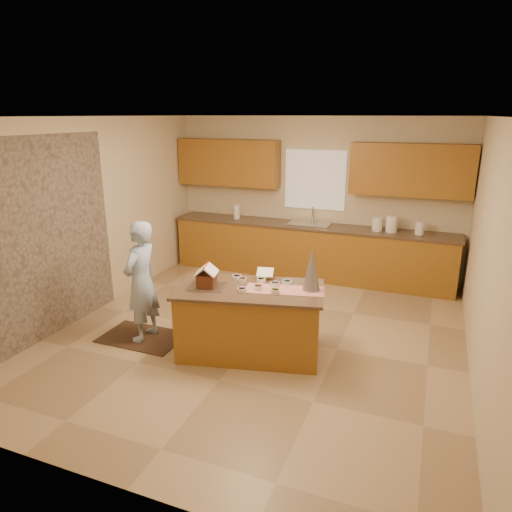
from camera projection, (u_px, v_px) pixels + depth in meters
name	position (u px, v px, depth m)	size (l,w,h in m)	color
floor	(258.00, 335.00, 5.94)	(5.50, 5.50, 0.00)	tan
ceiling	(258.00, 116.00, 5.15)	(5.50, 5.50, 0.00)	silver
wall_back	(315.00, 197.00, 7.99)	(5.50, 5.50, 0.00)	beige
wall_front	(110.00, 328.00, 3.10)	(5.50, 5.50, 0.00)	beige
wall_left	(90.00, 217.00, 6.41)	(5.50, 5.50, 0.00)	beige
wall_right	(487.00, 256.00, 4.67)	(5.50, 5.50, 0.00)	beige
stone_accent	(48.00, 238.00, 5.72)	(2.50, 2.50, 0.00)	gray
window_curtain	(315.00, 180.00, 7.88)	(1.05, 0.03, 1.00)	white
back_counter_base	(309.00, 252.00, 7.99)	(4.80, 0.60, 0.88)	olive
back_counter_top	(309.00, 226.00, 7.86)	(4.85, 0.63, 0.04)	brown
upper_cabinet_left	(229.00, 163.00, 8.21)	(1.85, 0.35, 0.80)	#9E5F21
upper_cabinet_right	(411.00, 170.00, 7.13)	(1.85, 0.35, 0.80)	#9E5F21
sink	(309.00, 227.00, 7.86)	(0.70, 0.45, 0.12)	silver
faucet	(313.00, 215.00, 7.97)	(0.03, 0.03, 0.28)	silver
island_base	(250.00, 322.00, 5.40)	(1.61, 0.80, 0.79)	olive
island_top	(250.00, 290.00, 5.28)	(1.68, 0.87, 0.04)	brown
table_runner	(285.00, 290.00, 5.22)	(0.89, 0.32, 0.01)	red
baking_tray	(207.00, 286.00, 5.30)	(0.41, 0.30, 0.02)	silver
cookbook	(265.00, 272.00, 5.55)	(0.20, 0.02, 0.16)	white
tinsel_tree	(312.00, 269.00, 5.15)	(0.20, 0.20, 0.49)	#ADACB8
rug	(142.00, 337.00, 5.88)	(1.02, 0.67, 0.01)	black
boy	(141.00, 282.00, 5.64)	(0.55, 0.36, 1.51)	#9CB8DE
canister_a	(377.00, 224.00, 7.43)	(0.16, 0.16, 0.22)	white
canister_b	(392.00, 224.00, 7.34)	(0.18, 0.18, 0.26)	white
canister_c	(420.00, 228.00, 7.21)	(0.14, 0.14, 0.20)	white
paper_towel	(237.00, 212.00, 8.29)	(0.11, 0.11, 0.24)	white
gingerbread_house	(207.00, 278.00, 5.27)	(0.29, 0.30, 0.25)	#582317
candy_bowls	(260.00, 284.00, 5.33)	(0.73, 0.52, 0.05)	#8E2F60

